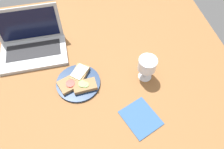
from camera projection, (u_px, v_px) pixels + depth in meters
wooden_table at (103, 86)px, 107.20cm from camera, size 140.00×140.00×3.00cm
plate at (78, 83)px, 105.67cm from camera, size 21.29×21.29×1.22cm
sandwich_with_tomato at (69, 84)px, 103.37cm from camera, size 11.66×10.72×2.35cm
sandwich_with_cucumber at (85, 86)px, 102.66cm from camera, size 11.27×6.94×2.57cm
sandwich_with_cheese at (80, 73)px, 106.61cm from camera, size 10.76×11.78×2.73cm
wine_glass at (147, 66)px, 100.54cm from camera, size 8.64×8.64×13.20cm
laptop at (32, 45)px, 114.52cm from camera, size 34.17×23.24×21.81cm
napkin at (141, 118)px, 95.91cm from camera, size 18.56×19.85×0.40cm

